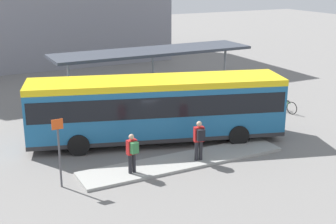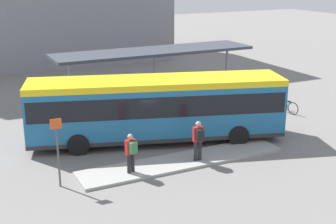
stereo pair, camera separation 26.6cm
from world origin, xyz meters
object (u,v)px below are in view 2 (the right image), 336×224
at_px(pedestrian_companion, 198,138).
at_px(potted_planter_near_shelter, 117,108).
at_px(city_bus, 157,105).
at_px(pedestrian_waiting, 131,151).
at_px(bicycle_yellow, 264,96).
at_px(platform_sign, 58,149).
at_px(bicycle_red, 268,100).
at_px(bicycle_orange, 279,103).
at_px(bicycle_green, 286,106).

xyz_separation_m(pedestrian_companion, potted_planter_near_shelter, (-1.00, 7.51, -0.48)).
xyz_separation_m(city_bus, potted_planter_near_shelter, (-0.55, 4.19, -1.18)).
distance_m(city_bus, potted_planter_near_shelter, 4.39).
distance_m(pedestrian_waiting, bicycle_yellow, 13.80).
xyz_separation_m(pedestrian_companion, platform_sign, (-6.03, 0.40, 0.40)).
distance_m(bicycle_red, platform_sign, 15.63).
distance_m(bicycle_orange, bicycle_yellow, 1.77).
bearing_deg(potted_planter_near_shelter, city_bus, -82.46).
relative_size(pedestrian_companion, bicycle_green, 1.02).
bearing_deg(bicycle_green, pedestrian_waiting, 99.85).
xyz_separation_m(bicycle_red, platform_sign, (-14.53, -5.63, 1.21)).
bearing_deg(pedestrian_waiting, bicycle_orange, -76.50).
xyz_separation_m(potted_planter_near_shelter, platform_sign, (-5.03, -7.10, 0.89)).
distance_m(city_bus, bicycle_orange, 9.46).
bearing_deg(bicycle_yellow, bicycle_red, -20.21).
xyz_separation_m(bicycle_red, bicycle_yellow, (0.35, 0.88, 0.02)).
height_order(pedestrian_waiting, pedestrian_companion, pedestrian_companion).
distance_m(bicycle_red, potted_planter_near_shelter, 9.62).
distance_m(city_bus, pedestrian_companion, 3.42).
relative_size(pedestrian_waiting, bicycle_green, 0.95).
distance_m(bicycle_orange, platform_sign, 15.53).
height_order(city_bus, pedestrian_waiting, city_bus).
relative_size(pedestrian_companion, potted_planter_near_shelter, 1.38).
height_order(pedestrian_waiting, bicycle_red, pedestrian_waiting).
relative_size(pedestrian_waiting, potted_planter_near_shelter, 1.29).
relative_size(pedestrian_waiting, bicycle_orange, 1.02).
bearing_deg(bicycle_green, platform_sign, 94.98).
distance_m(pedestrian_waiting, potted_planter_near_shelter, 7.72).
xyz_separation_m(pedestrian_companion, bicycle_green, (8.49, 4.27, -0.77)).
distance_m(pedestrian_waiting, bicycle_green, 12.36).
distance_m(bicycle_green, bicycle_red, 1.76).
xyz_separation_m(bicycle_orange, platform_sign, (-14.74, -4.75, 1.20)).
xyz_separation_m(pedestrian_waiting, platform_sign, (-2.91, 0.31, 0.47)).
bearing_deg(bicycle_orange, city_bus, -73.15).
bearing_deg(bicycle_yellow, potted_planter_near_shelter, -91.98).
relative_size(bicycle_green, bicycle_orange, 1.07).
xyz_separation_m(pedestrian_companion, bicycle_red, (8.50, 6.03, -0.81)).
relative_size(pedestrian_companion, platform_sign, 0.65).
bearing_deg(pedestrian_companion, bicycle_orange, -50.62).
relative_size(city_bus, pedestrian_waiting, 7.39).
height_order(city_bus, potted_planter_near_shelter, city_bus).
distance_m(bicycle_green, potted_planter_near_shelter, 10.03).
relative_size(city_bus, pedestrian_companion, 6.94).
relative_size(city_bus, potted_planter_near_shelter, 9.57).
bearing_deg(bicycle_red, bicycle_green, 2.70).
xyz_separation_m(bicycle_green, potted_planter_near_shelter, (-9.49, 3.24, 0.28)).
bearing_deg(potted_planter_near_shelter, bicycle_yellow, -3.43).
relative_size(bicycle_orange, bicycle_red, 1.03).
distance_m(city_bus, pedestrian_waiting, 4.26).
bearing_deg(bicycle_green, bicycle_red, -10.09).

